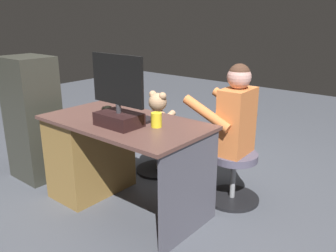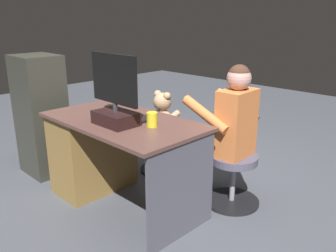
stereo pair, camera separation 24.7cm
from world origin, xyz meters
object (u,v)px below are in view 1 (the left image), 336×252
monitor (118,104)px  tv_remote (109,115)px  keyboard (132,116)px  computer_mouse (107,108)px  office_chair_teddy (158,147)px  person (228,123)px  desk (98,152)px  visitor_chair (233,172)px  cup (156,120)px  teddy_bear (159,113)px

monitor → tv_remote: monitor is taller
monitor → keyboard: size_ratio=1.21×
computer_mouse → office_chair_teddy: size_ratio=0.22×
computer_mouse → person: size_ratio=0.08×
monitor → person: monitor is taller
desk → person: person is taller
keyboard → visitor_chair: bearing=-138.9°
desk → monitor: 0.65m
visitor_chair → keyboard: bearing=41.1°
keyboard → cup: bearing=169.8°
computer_mouse → person: (-0.86, -0.52, -0.08)m
visitor_chair → person: 0.42m
cup → teddy_bear: size_ratio=0.27×
computer_mouse → visitor_chair: 1.18m
keyboard → office_chair_teddy: size_ratio=0.95×
teddy_bear → person: size_ratio=0.34×
desk → teddy_bear: (-0.08, -0.69, 0.21)m
teddy_bear → visitor_chair: teddy_bear is taller
tv_remote → keyboard: bearing=-128.6°
desk → teddy_bear: size_ratio=3.36×
desk → tv_remote: bearing=-172.0°
keyboard → person: (-0.54, -0.54, -0.07)m
monitor → keyboard: monitor is taller
person → monitor: bearing=58.3°
visitor_chair → cup: bearing=62.2°
monitor → keyboard: 0.27m
tv_remote → person: (-0.72, -0.62, -0.07)m
computer_mouse → desk: bearing=90.5°
cup → office_chair_teddy: size_ratio=0.24×
computer_mouse → tv_remote: size_ratio=0.64×
desk → keyboard: 0.48m
teddy_bear → visitor_chair: size_ratio=0.86×
monitor → computer_mouse: (0.40, -0.23, -0.15)m
computer_mouse → person: 1.01m
cup → visitor_chair: size_ratio=0.23×
desk → office_chair_teddy: desk is taller
monitor → cup: (-0.23, -0.15, -0.11)m
monitor → person: bearing=-121.7°
keyboard → tv_remote: keyboard is taller
cup → person: bearing=-111.6°
desk → teddy_bear: teddy_bear is taller
keyboard → office_chair_teddy: bearing=-67.9°
keyboard → tv_remote: 0.19m
cup → office_chair_teddy: bearing=-49.5°
computer_mouse → person: bearing=-149.1°
visitor_chair → person: bearing=-2.5°
computer_mouse → cup: size_ratio=0.92×
monitor → tv_remote: size_ratio=3.40×
monitor → teddy_bear: 0.91m
office_chair_teddy → teddy_bear: teddy_bear is taller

